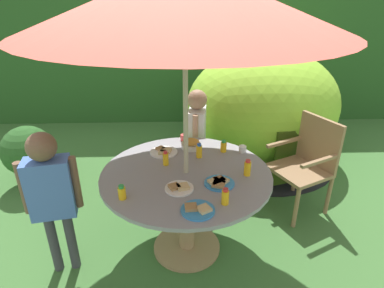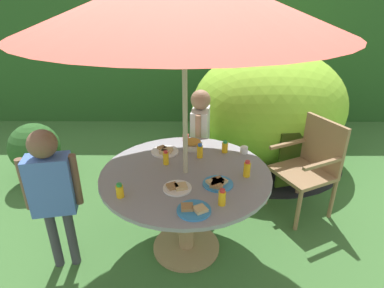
{
  "view_description": "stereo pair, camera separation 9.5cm",
  "coord_description": "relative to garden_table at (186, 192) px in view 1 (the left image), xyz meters",
  "views": [
    {
      "loc": [
        -0.03,
        -2.14,
        2.02
      ],
      "look_at": [
        0.05,
        0.1,
        0.95
      ],
      "focal_mm": 30.11,
      "sensor_mm": 36.0,
      "label": 1
    },
    {
      "loc": [
        0.06,
        -2.14,
        2.02
      ],
      "look_at": [
        0.05,
        0.1,
        0.95
      ],
      "focal_mm": 30.11,
      "sensor_mm": 36.0,
      "label": 2
    }
  ],
  "objects": [
    {
      "name": "dome_tent",
      "position": [
        1.0,
        1.71,
        0.12
      ],
      "size": [
        2.44,
        2.44,
        1.42
      ],
      "rotation": [
        0.0,
        0.0,
        0.27
      ],
      "color": "#8CC633",
      "rests_on": "ground_plane"
    },
    {
      "name": "juice_bottle_mid_left",
      "position": [
        -0.44,
        -0.33,
        0.23
      ],
      "size": [
        0.05,
        0.05,
        0.1
      ],
      "color": "yellow",
      "rests_on": "garden_table"
    },
    {
      "name": "plate_center_back",
      "position": [
        -0.05,
        -0.23,
        0.19
      ],
      "size": [
        0.2,
        0.2,
        0.03
      ],
      "color": "white",
      "rests_on": "garden_table"
    },
    {
      "name": "juice_bottle_center_front",
      "position": [
        0.25,
        -0.41,
        0.23
      ],
      "size": [
        0.05,
        0.05,
        0.12
      ],
      "color": "yellow",
      "rests_on": "garden_table"
    },
    {
      "name": "cup_near",
      "position": [
        0.49,
        0.33,
        0.21
      ],
      "size": [
        0.06,
        0.06,
        0.06
      ],
      "primitive_type": "cylinder",
      "color": "white",
      "rests_on": "garden_table"
    },
    {
      "name": "plate_far_right",
      "position": [
        0.06,
        -0.48,
        0.19
      ],
      "size": [
        0.22,
        0.22,
        0.03
      ],
      "color": "#338CD8",
      "rests_on": "garden_table"
    },
    {
      "name": "wooden_chair",
      "position": [
        1.19,
        0.58,
        -0.05
      ],
      "size": [
        0.64,
        0.65,
        0.95
      ],
      "rotation": [
        0.0,
        0.0,
        -1.12
      ],
      "color": "#93704C",
      "rests_on": "ground_plane"
    },
    {
      "name": "plate_far_left",
      "position": [
        0.23,
        -0.18,
        0.19
      ],
      "size": [
        0.22,
        0.22,
        0.03
      ],
      "color": "#338CD8",
      "rests_on": "garden_table"
    },
    {
      "name": "hedge_backdrop",
      "position": [
        0.0,
        3.35,
        0.49
      ],
      "size": [
        9.0,
        0.7,
        2.13
      ],
      "primitive_type": "cube",
      "color": "#285623",
      "rests_on": "ground_plane"
    },
    {
      "name": "juice_bottle_front_edge",
      "position": [
        0.46,
        -0.06,
        0.24
      ],
      "size": [
        0.05,
        0.05,
        0.13
      ],
      "color": "yellow",
      "rests_on": "garden_table"
    },
    {
      "name": "juice_bottle_near_right",
      "position": [
        -0.16,
        0.13,
        0.23
      ],
      "size": [
        0.05,
        0.05,
        0.12
      ],
      "color": "yellow",
      "rests_on": "garden_table"
    },
    {
      "name": "child_in_white_shirt",
      "position": [
        0.13,
        0.89,
        0.16
      ],
      "size": [
        0.21,
        0.39,
        1.16
      ],
      "rotation": [
        0.0,
        0.0,
        -1.71
      ],
      "color": "navy",
      "rests_on": "ground_plane"
    },
    {
      "name": "juice_bottle_mid_right",
      "position": [
        0.11,
        0.25,
        0.24
      ],
      "size": [
        0.05,
        0.05,
        0.12
      ],
      "color": "yellow",
      "rests_on": "garden_table"
    },
    {
      "name": "juice_bottle_near_left",
      "position": [
        0.33,
        0.34,
        0.23
      ],
      "size": [
        0.05,
        0.05,
        0.11
      ],
      "color": "yellow",
      "rests_on": "garden_table"
    },
    {
      "name": "plate_back_edge",
      "position": [
        -0.19,
        0.34,
        0.19
      ],
      "size": [
        0.24,
        0.24,
        0.03
      ],
      "color": "white",
      "rests_on": "garden_table"
    },
    {
      "name": "cup_far",
      "position": [
        -0.01,
        0.59,
        0.21
      ],
      "size": [
        0.06,
        0.06,
        0.06
      ],
      "primitive_type": "cylinder",
      "color": "#E04C47",
      "rests_on": "garden_table"
    },
    {
      "name": "child_in_blue_shirt",
      "position": [
        -0.97,
        -0.18,
        0.18
      ],
      "size": [
        0.4,
        0.22,
        1.18
      ],
      "rotation": [
        0.0,
        0.0,
        0.18
      ],
      "color": "#3F3F47",
      "rests_on": "ground_plane"
    },
    {
      "name": "ground_plane",
      "position": [
        0.0,
        0.0,
        -0.59
      ],
      "size": [
        10.0,
        10.0,
        0.02
      ],
      "primitive_type": "cube",
      "color": "#3D6B33"
    },
    {
      "name": "potted_plant",
      "position": [
        -1.74,
        1.11,
        -0.18
      ],
      "size": [
        0.56,
        0.56,
        0.7
      ],
      "color": "#595960",
      "rests_on": "ground_plane"
    },
    {
      "name": "snack_bowl",
      "position": [
        0.05,
        0.42,
        0.22
      ],
      "size": [
        0.17,
        0.17,
        0.08
      ],
      "color": "white",
      "rests_on": "garden_table"
    },
    {
      "name": "garden_table",
      "position": [
        0.0,
        0.0,
        0.0
      ],
      "size": [
        1.31,
        1.31,
        0.76
      ],
      "color": "tan",
      "rests_on": "ground_plane"
    }
  ]
}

